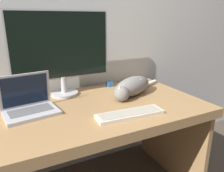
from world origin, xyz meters
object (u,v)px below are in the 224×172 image
Objects in this scene: external_keyboard at (130,114)px; cat at (132,86)px; monitor at (61,50)px; laptop at (29,105)px.

external_keyboard is 0.76× the size of cat.
monitor is 0.65m from external_keyboard.
monitor is at bearing 128.85° from cat.
cat is (0.69, -0.01, 0.02)m from laptop.
external_keyboard is 0.36m from cat.
laptop is (-0.26, -0.22, -0.28)m from monitor.
laptop is 0.58m from external_keyboard.
external_keyboard is at bearing -146.41° from cat.
laptop is 0.60× the size of cat.
monitor is 1.30× the size of cat.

